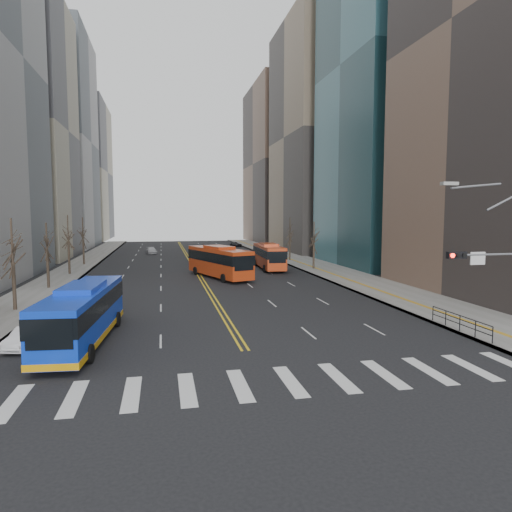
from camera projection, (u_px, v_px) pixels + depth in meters
ground at (265, 383)px, 20.83m from camera, size 220.00×220.00×0.00m
sidewalk_right at (312, 265)px, 68.23m from camera, size 7.00×130.00×0.15m
sidewalk_left at (72, 270)px, 61.36m from camera, size 5.00×130.00×0.15m
crosswalk at (265, 383)px, 20.83m from camera, size 26.70×4.00×0.01m
centerline at (190, 261)px, 74.45m from camera, size 0.55×100.00×0.01m
office_towers at (185, 127)px, 85.41m from camera, size 83.00×134.00×58.00m
signal_mast at (501, 266)px, 25.11m from camera, size 5.37×0.37×9.39m
pedestrian_railing at (460, 321)px, 29.49m from camera, size 0.06×6.06×1.02m
street_trees at (138, 238)px, 52.61m from camera, size 35.20×47.20×7.60m
blue_bus at (83, 312)px, 27.14m from camera, size 3.63×12.33×3.54m
red_bus_near at (219, 260)px, 54.89m from camera, size 6.70×12.49×3.86m
red_bus_far at (269, 255)px, 63.56m from camera, size 3.18×11.42×3.59m
car_white at (27, 337)px, 26.33m from camera, size 2.08×3.90×1.22m
car_dark_mid at (251, 255)px, 78.67m from camera, size 2.47×4.13×1.32m
car_silver at (151, 251)px, 87.56m from camera, size 2.33×4.45×1.23m
car_dark_far at (236, 244)px, 106.53m from camera, size 2.51×4.12×1.07m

